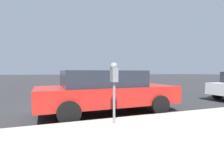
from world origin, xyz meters
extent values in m
plane|color=#2B2B2D|center=(0.00, 0.00, 0.00)|extent=(220.00, 220.00, 0.00)
cylinder|color=gray|center=(-2.69, -0.22, 0.65)|extent=(0.06, 0.06, 1.01)
cube|color=gray|center=(-2.69, -0.22, 1.32)|extent=(0.20, 0.14, 0.34)
sphere|color=gray|center=(-2.69, -0.22, 1.53)|extent=(0.19, 0.19, 0.19)
cube|color=#B21919|center=(-2.58, -0.22, 1.28)|extent=(0.01, 0.11, 0.12)
cube|color=black|center=(-2.58, -0.22, 1.40)|extent=(0.01, 0.10, 0.08)
cube|color=#B21E19|center=(-0.94, -0.65, 0.62)|extent=(2.06, 4.73, 0.59)
cube|color=#232833|center=(-0.95, -0.46, 1.18)|extent=(1.77, 2.67, 0.53)
cylinder|color=black|center=(0.06, -2.07, 0.32)|extent=(0.24, 0.65, 0.64)
cylinder|color=black|center=(-1.86, -2.12, 0.32)|extent=(0.24, 0.65, 0.64)
cylinder|color=black|center=(-0.02, 0.83, 0.32)|extent=(0.24, 0.65, 0.64)
cylinder|color=black|center=(-1.95, 0.77, 0.32)|extent=(0.24, 0.65, 0.64)
cylinder|color=black|center=(-0.06, -6.97, 0.32)|extent=(0.24, 0.65, 0.64)
camera|label=1|loc=(-6.60, 1.27, 1.38)|focal=28.00mm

